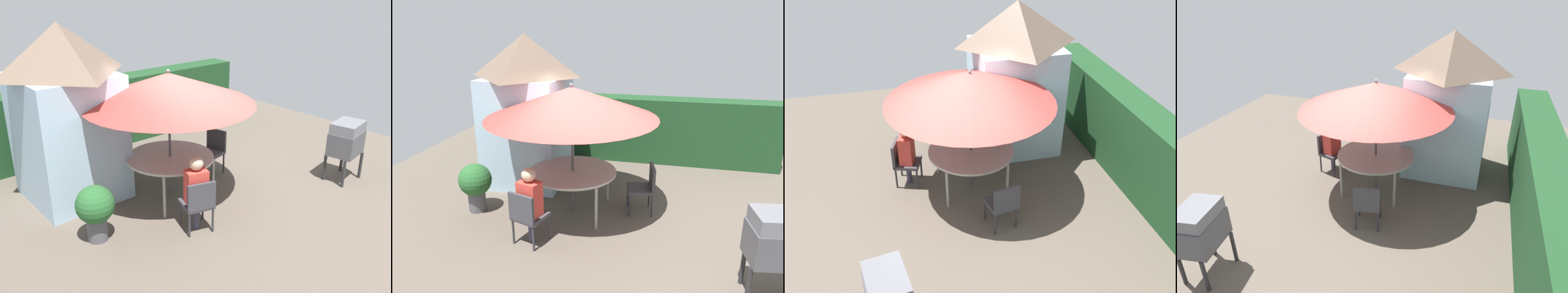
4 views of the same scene
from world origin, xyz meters
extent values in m
plane|color=brown|center=(0.00, 0.00, 0.00)|extent=(11.00, 11.00, 0.00)
cube|color=#193D1E|center=(0.00, 3.50, 0.80)|extent=(7.18, 0.67, 1.59)
cube|color=#9EBCD1|center=(-1.93, 1.66, 1.14)|extent=(1.58, 1.68, 2.28)
pyramid|color=brown|center=(-1.93, 1.66, 2.70)|extent=(1.67, 1.78, 0.85)
cube|color=gray|center=(-1.93, 2.51, 0.89)|extent=(0.66, 0.03, 1.77)
cylinder|color=#B2ADA3|center=(-0.61, 0.44, 0.77)|extent=(1.58, 1.58, 0.04)
cylinder|color=gray|center=(-1.16, -0.12, 0.38)|extent=(0.05, 0.05, 0.75)
cylinder|color=gray|center=(-0.06, -0.12, 0.38)|extent=(0.05, 0.05, 0.75)
cylinder|color=gray|center=(-1.16, 0.99, 0.38)|extent=(0.05, 0.05, 0.75)
cylinder|color=gray|center=(-0.06, 0.99, 0.38)|extent=(0.05, 0.05, 0.75)
cylinder|color=#4C4C51|center=(-0.61, 0.44, 1.15)|extent=(0.04, 0.04, 2.31)
cone|color=#B73833|center=(-0.61, 0.44, 2.04)|extent=(2.99, 2.99, 0.53)
sphere|color=#4C4C51|center=(-0.61, 0.44, 2.34)|extent=(0.06, 0.06, 0.06)
cube|color=#47474C|center=(2.43, -1.24, 0.78)|extent=(0.77, 0.61, 0.45)
cube|color=slate|center=(2.43, -1.24, 1.10)|extent=(0.73, 0.58, 0.20)
cylinder|color=#262628|center=(2.12, -1.45, 0.28)|extent=(0.06, 0.06, 0.55)
cylinder|color=#262628|center=(2.74, -1.45, 0.28)|extent=(0.06, 0.06, 0.55)
cylinder|color=#262628|center=(2.12, -1.03, 0.28)|extent=(0.06, 0.06, 0.55)
cylinder|color=#262628|center=(2.74, -1.03, 0.28)|extent=(0.06, 0.06, 0.55)
cube|color=#38383D|center=(-0.98, -0.71, 0.45)|extent=(0.58, 0.58, 0.06)
cube|color=#38383D|center=(-1.04, -0.91, 0.68)|extent=(0.45, 0.19, 0.45)
cylinder|color=#2C2C30|center=(-1.23, -0.84, 0.23)|extent=(0.04, 0.04, 0.45)
cylinder|color=#2C2C30|center=(-0.85, -0.97, 0.23)|extent=(0.04, 0.04, 0.45)
cylinder|color=#2C2C30|center=(-1.11, -0.46, 0.23)|extent=(0.04, 0.04, 0.45)
cylinder|color=#2C2C30|center=(-0.73, -0.58, 0.23)|extent=(0.04, 0.04, 0.45)
cube|color=#38383D|center=(0.59, 0.68, 0.45)|extent=(0.54, 0.54, 0.06)
cube|color=#38383D|center=(0.80, 0.72, 0.68)|extent=(0.14, 0.46, 0.45)
cylinder|color=#2C2C30|center=(0.83, 0.52, 0.23)|extent=(0.04, 0.04, 0.45)
cylinder|color=#2C2C30|center=(0.75, 0.91, 0.23)|extent=(0.04, 0.04, 0.45)
cylinder|color=#2C2C30|center=(0.44, 0.44, 0.23)|extent=(0.04, 0.04, 0.45)
cylinder|color=#2C2C30|center=(0.36, 0.83, 0.23)|extent=(0.04, 0.04, 0.45)
cube|color=#38383D|center=(-1.61, 1.20, 0.45)|extent=(0.65, 0.65, 0.06)
cube|color=#38383D|center=(-1.78, 1.33, 0.68)|extent=(0.32, 0.40, 0.45)
cylinder|color=#2C2C30|center=(-1.65, 1.48, 0.23)|extent=(0.04, 0.04, 0.45)
cylinder|color=#2C2C30|center=(-1.89, 1.17, 0.23)|extent=(0.04, 0.04, 0.45)
cylinder|color=#2C2C30|center=(-1.33, 1.24, 0.23)|extent=(0.04, 0.04, 0.45)
cylinder|color=#2C2C30|center=(-1.57, 0.92, 0.23)|extent=(0.04, 0.04, 0.45)
cylinder|color=#4C4C51|center=(-2.34, 0.04, 0.18)|extent=(0.31, 0.31, 0.36)
sphere|color=#235628|center=(-2.34, 0.04, 0.61)|extent=(0.60, 0.60, 0.60)
cube|color=#CC3D33|center=(-0.98, -0.71, 0.76)|extent=(0.40, 0.33, 0.55)
sphere|color=tan|center=(-0.98, -0.71, 1.15)|extent=(0.22, 0.22, 0.22)
cylinder|color=#383347|center=(-0.98, -0.71, 0.24)|extent=(0.10, 0.10, 0.48)
camera|label=1|loc=(-4.85, -5.21, 3.82)|focal=39.20mm
camera|label=2|loc=(1.06, -5.52, 3.31)|focal=34.02mm
camera|label=3|loc=(6.07, -1.00, 5.12)|focal=40.31mm
camera|label=4|loc=(5.37, 2.33, 4.10)|focal=31.74mm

